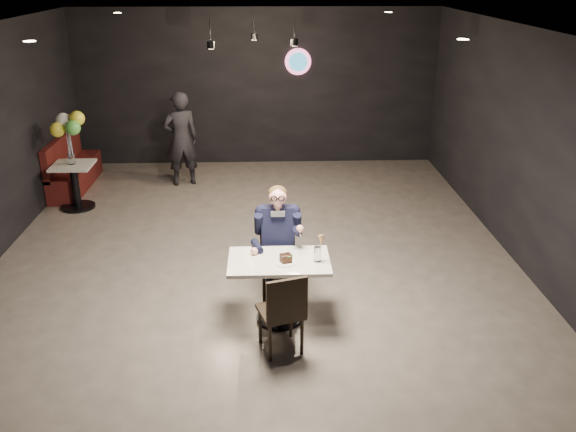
{
  "coord_description": "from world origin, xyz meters",
  "views": [
    {
      "loc": [
        0.15,
        -7.41,
        3.69
      ],
      "look_at": [
        0.4,
        -0.9,
        1.01
      ],
      "focal_mm": 38.0,
      "sensor_mm": 36.0,
      "label": 1
    }
  ],
  "objects_px": {
    "chair_far": "(278,261)",
    "passerby": "(181,139)",
    "seated_man": "(278,241)",
    "sundae_glass": "(317,254)",
    "chair_near": "(281,310)",
    "balloon_vase": "(72,159)",
    "booth_bench": "(74,163)",
    "side_table": "(75,185)",
    "main_table": "(279,290)"
  },
  "relations": [
    {
      "from": "main_table",
      "to": "chair_far",
      "type": "xyz_separation_m",
      "value": [
        0.0,
        0.55,
        0.09
      ]
    },
    {
      "from": "chair_far",
      "to": "main_table",
      "type": "bearing_deg",
      "value": -90.0
    },
    {
      "from": "passerby",
      "to": "booth_bench",
      "type": "bearing_deg",
      "value": -13.86
    },
    {
      "from": "main_table",
      "to": "seated_man",
      "type": "bearing_deg",
      "value": 90.0
    },
    {
      "from": "main_table",
      "to": "passerby",
      "type": "distance_m",
      "value": 4.98
    },
    {
      "from": "chair_far",
      "to": "sundae_glass",
      "type": "height_order",
      "value": "same"
    },
    {
      "from": "seated_man",
      "to": "passerby",
      "type": "xyz_separation_m",
      "value": [
        -1.62,
        4.13,
        0.12
      ]
    },
    {
      "from": "chair_far",
      "to": "passerby",
      "type": "relative_size",
      "value": 0.54
    },
    {
      "from": "seated_man",
      "to": "side_table",
      "type": "relative_size",
      "value": 1.84
    },
    {
      "from": "seated_man",
      "to": "sundae_glass",
      "type": "height_order",
      "value": "seated_man"
    },
    {
      "from": "booth_bench",
      "to": "side_table",
      "type": "xyz_separation_m",
      "value": [
        0.3,
        -1.0,
        -0.08
      ]
    },
    {
      "from": "chair_near",
      "to": "seated_man",
      "type": "relative_size",
      "value": 0.64
    },
    {
      "from": "main_table",
      "to": "seated_man",
      "type": "distance_m",
      "value": 0.65
    },
    {
      "from": "main_table",
      "to": "chair_near",
      "type": "xyz_separation_m",
      "value": [
        0.0,
        -0.56,
        0.09
      ]
    },
    {
      "from": "main_table",
      "to": "chair_far",
      "type": "relative_size",
      "value": 1.2
    },
    {
      "from": "sundae_glass",
      "to": "side_table",
      "type": "distance_m",
      "value": 5.15
    },
    {
      "from": "main_table",
      "to": "passerby",
      "type": "relative_size",
      "value": 0.65
    },
    {
      "from": "chair_far",
      "to": "seated_man",
      "type": "distance_m",
      "value": 0.26
    },
    {
      "from": "chair_far",
      "to": "sundae_glass",
      "type": "xyz_separation_m",
      "value": [
        0.41,
        -0.6,
        0.38
      ]
    },
    {
      "from": "chair_far",
      "to": "balloon_vase",
      "type": "height_order",
      "value": "chair_far"
    },
    {
      "from": "sundae_glass",
      "to": "side_table",
      "type": "bearing_deg",
      "value": 135.23
    },
    {
      "from": "balloon_vase",
      "to": "sundae_glass",
      "type": "bearing_deg",
      "value": -44.77
    },
    {
      "from": "seated_man",
      "to": "sundae_glass",
      "type": "relative_size",
      "value": 8.46
    },
    {
      "from": "sundae_glass",
      "to": "booth_bench",
      "type": "relative_size",
      "value": 0.09
    },
    {
      "from": "chair_far",
      "to": "balloon_vase",
      "type": "xyz_separation_m",
      "value": [
        -3.23,
        3.01,
        0.37
      ]
    },
    {
      "from": "chair_near",
      "to": "balloon_vase",
      "type": "distance_m",
      "value": 5.25
    },
    {
      "from": "sundae_glass",
      "to": "balloon_vase",
      "type": "xyz_separation_m",
      "value": [
        -3.64,
        3.61,
        -0.0
      ]
    },
    {
      "from": "seated_man",
      "to": "main_table",
      "type": "bearing_deg",
      "value": -90.0
    },
    {
      "from": "booth_bench",
      "to": "side_table",
      "type": "relative_size",
      "value": 2.39
    },
    {
      "from": "sundae_glass",
      "to": "booth_bench",
      "type": "bearing_deg",
      "value": 130.52
    },
    {
      "from": "balloon_vase",
      "to": "seated_man",
      "type": "bearing_deg",
      "value": -42.98
    },
    {
      "from": "chair_near",
      "to": "sundae_glass",
      "type": "bearing_deg",
      "value": 34.15
    },
    {
      "from": "side_table",
      "to": "sundae_glass",
      "type": "bearing_deg",
      "value": -44.77
    },
    {
      "from": "chair_near",
      "to": "booth_bench",
      "type": "distance_m",
      "value": 6.22
    },
    {
      "from": "main_table",
      "to": "booth_bench",
      "type": "distance_m",
      "value": 5.77
    },
    {
      "from": "sundae_glass",
      "to": "passerby",
      "type": "relative_size",
      "value": 0.1
    },
    {
      "from": "chair_near",
      "to": "side_table",
      "type": "relative_size",
      "value": 1.17
    },
    {
      "from": "seated_man",
      "to": "chair_near",
      "type": "bearing_deg",
      "value": -90.0
    },
    {
      "from": "main_table",
      "to": "seated_man",
      "type": "height_order",
      "value": "seated_man"
    },
    {
      "from": "chair_near",
      "to": "side_table",
      "type": "xyz_separation_m",
      "value": [
        -3.23,
        4.12,
        -0.07
      ]
    },
    {
      "from": "booth_bench",
      "to": "seated_man",
      "type": "bearing_deg",
      "value": -48.64
    },
    {
      "from": "chair_near",
      "to": "passerby",
      "type": "relative_size",
      "value": 0.54
    },
    {
      "from": "booth_bench",
      "to": "chair_near",
      "type": "bearing_deg",
      "value": -55.41
    },
    {
      "from": "chair_near",
      "to": "main_table",
      "type": "bearing_deg",
      "value": 73.11
    },
    {
      "from": "chair_far",
      "to": "chair_near",
      "type": "relative_size",
      "value": 1.0
    },
    {
      "from": "sundae_glass",
      "to": "balloon_vase",
      "type": "bearing_deg",
      "value": 135.23
    },
    {
      "from": "seated_man",
      "to": "sundae_glass",
      "type": "xyz_separation_m",
      "value": [
        0.41,
        -0.6,
        0.12
      ]
    },
    {
      "from": "chair_near",
      "to": "balloon_vase",
      "type": "relative_size",
      "value": 5.7
    },
    {
      "from": "seated_man",
      "to": "sundae_glass",
      "type": "bearing_deg",
      "value": -55.65
    },
    {
      "from": "seated_man",
      "to": "balloon_vase",
      "type": "relative_size",
      "value": 8.92
    }
  ]
}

